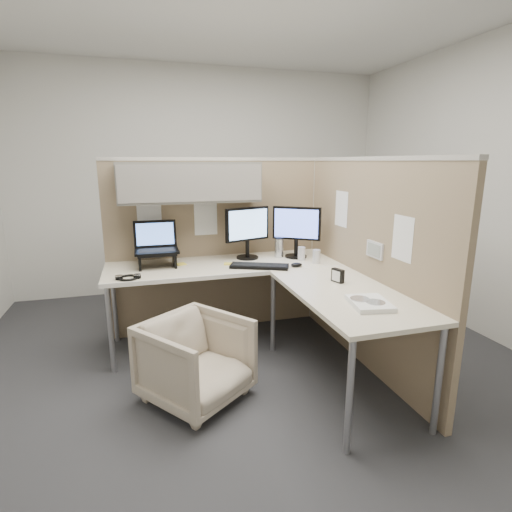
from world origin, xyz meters
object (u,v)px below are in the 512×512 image
object	(u,v)px
desk	(263,279)
monitor_left	(247,229)
office_chair	(196,356)
keyboard	(259,266)

from	to	relation	value
desk	monitor_left	xyz separation A→B (m)	(0.02, 0.54, 0.32)
office_chair	keyboard	size ratio (longest dim) A/B	1.29
office_chair	keyboard	xyz separation A→B (m)	(0.63, 0.61, 0.43)
desk	office_chair	bearing A→B (deg)	-145.86
monitor_left	keyboard	size ratio (longest dim) A/B	0.96
monitor_left	keyboard	world-z (taller)	monitor_left
office_chair	monitor_left	size ratio (longest dim) A/B	1.34
office_chair	monitor_left	world-z (taller)	monitor_left
desk	keyboard	world-z (taller)	keyboard
keyboard	office_chair	bearing A→B (deg)	-111.99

